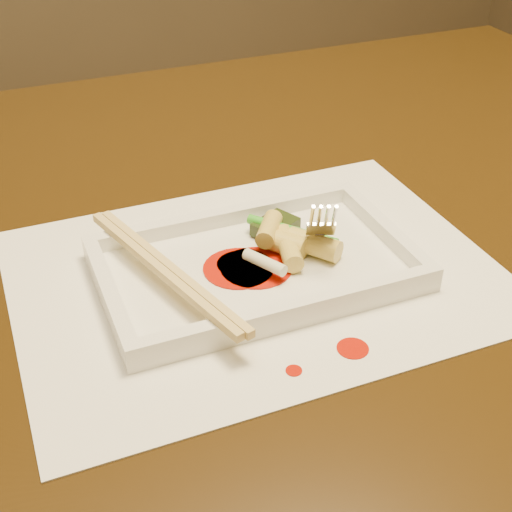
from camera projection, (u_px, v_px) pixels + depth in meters
name	position (u px, v px, depth m)	size (l,w,h in m)	color
table	(169.00, 335.00, 0.69)	(1.40, 0.90, 0.75)	black
placemat	(256.00, 274.00, 0.60)	(0.40, 0.30, 0.00)	white
sauce_splatter_a	(353.00, 348.00, 0.52)	(0.02, 0.02, 0.00)	#B71505
sauce_splatter_b	(294.00, 371.00, 0.50)	(0.01, 0.01, 0.00)	#B71505
plate_base	(256.00, 270.00, 0.60)	(0.26, 0.16, 0.01)	white
plate_rim_far	(225.00, 217.00, 0.65)	(0.26, 0.01, 0.01)	white
plate_rim_near	(293.00, 310.00, 0.54)	(0.26, 0.01, 0.01)	white
plate_rim_left	(109.00, 293.00, 0.56)	(0.01, 0.14, 0.01)	white
plate_rim_right	(385.00, 229.00, 0.63)	(0.01, 0.14, 0.01)	white
veg_piece	(275.00, 227.00, 0.64)	(0.04, 0.03, 0.01)	black
scallion_white	(265.00, 262.00, 0.58)	(0.01, 0.01, 0.04)	#EAEACC
scallion_green	(292.00, 231.00, 0.62)	(0.01, 0.01, 0.09)	#2A9918
chopstick_a	(160.00, 270.00, 0.56)	(0.01, 0.21, 0.01)	tan
chopstick_b	(170.00, 268.00, 0.57)	(0.01, 0.21, 0.01)	tan
fork	(326.00, 163.00, 0.59)	(0.09, 0.10, 0.14)	silver
sauce_blob_0	(256.00, 268.00, 0.59)	(0.06, 0.06, 0.00)	#B71505
sauce_blob_1	(240.00, 264.00, 0.60)	(0.04, 0.04, 0.00)	#B71505
sauce_blob_2	(239.00, 268.00, 0.59)	(0.06, 0.06, 0.00)	#B71505
rice_cake_0	(288.00, 248.00, 0.60)	(0.02, 0.02, 0.05)	#DFD268
rice_cake_1	(314.00, 245.00, 0.61)	(0.02, 0.02, 0.05)	#DFD268
rice_cake_2	(269.00, 229.00, 0.62)	(0.02, 0.02, 0.04)	#DFD268
rice_cake_3	(283.00, 243.00, 0.61)	(0.02, 0.02, 0.04)	#DFD268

